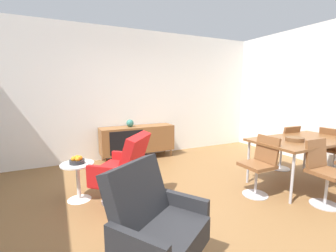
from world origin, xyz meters
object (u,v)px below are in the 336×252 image
Objects in this scene: sideboard at (137,139)px; dining_chair_far_end at (334,149)px; dining_table at (302,142)px; dining_chair_back_right at (284,146)px; wooden_bowl_on_table at (295,139)px; fruit_bowl at (77,160)px; dining_chair_near_window at (260,163)px; side_table_round at (78,177)px; dining_chair_front_left at (324,170)px; lounge_chair_red at (123,169)px; vase_cobalt at (130,123)px; armchair_black_shell at (155,224)px.

dining_chair_far_end is (2.80, -2.47, 0.03)m from sideboard.
dining_table is 0.70m from dining_chair_back_right.
fruit_bowl is at bearing 161.39° from wooden_bowl_on_table.
dining_chair_back_right is at bearing 45.68° from wooden_bowl_on_table.
dining_table is at bearing -0.00° from dining_chair_near_window.
sideboard reaches higher than side_table_round.
dining_chair_front_left and dining_chair_far_end have the same top height.
lounge_chair_red is (-0.80, -1.82, 0.03)m from sideboard.
vase_cobalt reaches higher than wooden_bowl_on_table.
dining_chair_front_left reaches higher than side_table_round.
armchair_black_shell is at bearing -75.63° from side_table_round.
wooden_bowl_on_table reaches higher than sideboard.
dining_table is at bearing -16.60° from side_table_round.
dining_chair_front_left is (-0.35, -0.56, -0.23)m from dining_table.
dining_chair_front_left is 1.32m from dining_chair_back_right.
dining_table is at bearing -49.97° from vase_cobalt.
vase_cobalt is 0.17× the size of armchair_black_shell.
dining_chair_far_end reaches higher than dining_table.
dining_table is 6.15× the size of wooden_bowl_on_table.
sideboard is 1.87× the size of dining_chair_far_end.
lounge_chair_red is (-2.37, 1.20, -0.00)m from dining_chair_front_left.
dining_chair_back_right is 1.00× the size of dining_chair_near_window.
dining_chair_back_right is 1.65× the size of side_table_round.
sideboard is 1.00× the size of dining_table.
dining_chair_front_left is at bearing -121.84° from dining_chair_back_right.
armchair_black_shell is at bearing -94.58° from lounge_chair_red.
dining_table reaches higher than side_table_round.
sideboard is at bearing 139.90° from dining_chair_back_right.
lounge_chair_red is (-2.47, 0.69, -0.30)m from wooden_bowl_on_table.
fruit_bowl is (-3.02, 1.02, -0.21)m from wooden_bowl_on_table.
fruit_bowl is at bearing 152.27° from dining_chair_front_left.
lounge_chair_red is at bearing -113.86° from sideboard.
dining_chair_far_end is (1.24, 0.55, 0.00)m from dining_chair_front_left.
dining_chair_front_left is 1.65× the size of side_table_round.
lounge_chair_red is at bearing 166.62° from dining_table.
side_table_round is (-0.44, 1.70, -0.15)m from armchair_black_shell.
dining_chair_front_left and dining_chair_near_window have the same top height.
vase_cobalt reaches higher than dining_chair_front_left.
vase_cobalt is (-0.16, 0.00, 0.36)m from sideboard.
lounge_chair_red reaches higher than fruit_bowl.
sideboard is 3.73m from dining_chair_far_end.
wooden_bowl_on_table is at bearing -53.93° from vase_cobalt.
wooden_bowl_on_table is (1.67, -2.51, 0.33)m from sideboard.
dining_chair_back_right is 1.36m from dining_chair_near_window.
dining_chair_far_end is 3.79m from armchair_black_shell.
sideboard is at bearing 117.39° from dining_chair_front_left.
wooden_bowl_on_table is at bearing 14.87° from armchair_black_shell.
dining_chair_back_right reaches higher than fruit_bowl.
dining_chair_far_end is (0.89, -0.00, -0.23)m from dining_table.
armchair_black_shell reaches higher than dining_chair_front_left.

